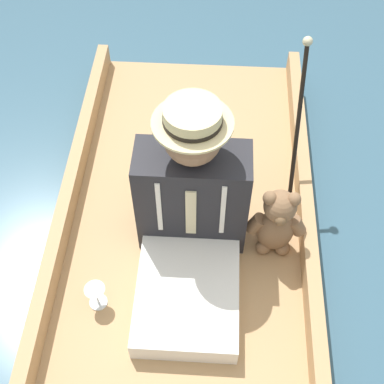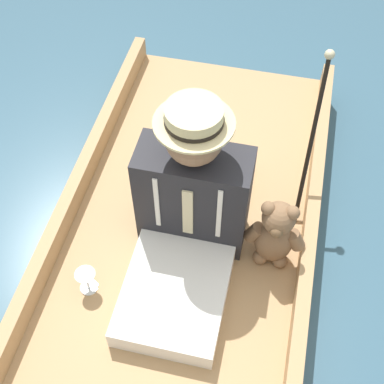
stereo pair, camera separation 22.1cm
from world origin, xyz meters
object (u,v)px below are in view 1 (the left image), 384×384
object	(u,v)px
teddy_bear	(277,223)
walking_cane	(299,113)
wine_glass	(96,293)
seated_person	(191,212)

from	to	relation	value
teddy_bear	walking_cane	xyz separation A→B (m)	(-0.09, -0.43, 0.25)
teddy_bear	walking_cane	bearing A→B (deg)	-101.25
walking_cane	teddy_bear	bearing A→B (deg)	78.75
teddy_bear	wine_glass	size ratio (longest dim) A/B	3.13
teddy_bear	wine_glass	bearing A→B (deg)	23.89
seated_person	teddy_bear	world-z (taller)	seated_person
seated_person	wine_glass	bearing A→B (deg)	43.61
teddy_bear	walking_cane	size ratio (longest dim) A/B	0.53
seated_person	wine_glass	distance (m)	0.52
seated_person	walking_cane	distance (m)	0.67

